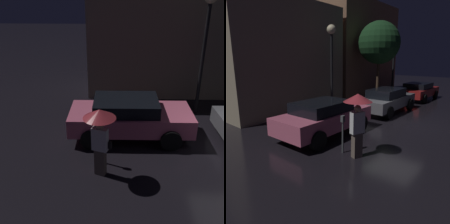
# 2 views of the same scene
# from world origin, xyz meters

# --- Properties ---
(ground_plane) EXTENTS (60.00, 60.00, 0.00)m
(ground_plane) POSITION_xyz_m (0.00, 0.00, 0.00)
(ground_plane) COLOR black
(building_facade_left) EXTENTS (7.44, 3.00, 6.30)m
(building_facade_left) POSITION_xyz_m (-1.76, 6.50, 3.15)
(building_facade_left) COLOR gray
(building_facade_left) RESTS_ON ground
(building_facade_right) EXTENTS (7.67, 3.00, 7.50)m
(building_facade_right) POSITION_xyz_m (6.17, 6.50, 3.75)
(building_facade_right) COLOR #8C664C
(building_facade_right) RESTS_ON ground
(parked_car_pink) EXTENTS (4.33, 2.05, 1.45)m
(parked_car_pink) POSITION_xyz_m (-3.59, 1.48, 0.78)
(parked_car_pink) COLOR #DB6684
(parked_car_pink) RESTS_ON ground
(parked_car_grey) EXTENTS (4.51, 1.90, 1.41)m
(parked_car_grey) POSITION_xyz_m (1.71, 1.40, 0.76)
(parked_car_grey) COLOR slate
(parked_car_grey) RESTS_ON ground
(parked_car_red) EXTENTS (4.10, 2.02, 1.30)m
(parked_car_red) POSITION_xyz_m (7.00, 1.49, 0.70)
(parked_car_red) COLOR maroon
(parked_car_red) RESTS_ON ground
(pedestrian_with_umbrella) EXTENTS (0.91, 0.91, 2.09)m
(pedestrian_with_umbrella) POSITION_xyz_m (-4.47, -0.79, 1.55)
(pedestrian_with_umbrella) COLOR #66564C
(pedestrian_with_umbrella) RESTS_ON ground
(parking_meter) EXTENTS (0.12, 0.10, 1.31)m
(parking_meter) POSITION_xyz_m (-4.50, -0.22, 0.81)
(parking_meter) COLOR #4C5154
(parking_meter) RESTS_ON ground
(street_lamp_near) EXTENTS (0.50, 0.50, 4.88)m
(street_lamp_near) POSITION_xyz_m (-0.65, 3.68, 3.63)
(street_lamp_near) COLOR black
(street_lamp_near) RESTS_ON ground
(street_lamp_far) EXTENTS (0.44, 0.44, 4.40)m
(street_lamp_far) POSITION_xyz_m (6.58, 3.53, 3.15)
(street_lamp_far) COLOR black
(street_lamp_far) RESTS_ON ground
(street_tree) EXTENTS (2.86, 2.86, 5.60)m
(street_tree) POSITION_xyz_m (3.86, 3.33, 4.15)
(street_tree) COLOR #473323
(street_tree) RESTS_ON ground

